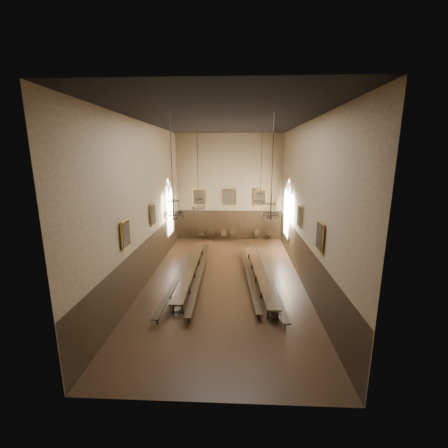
# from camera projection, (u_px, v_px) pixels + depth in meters

# --- Properties ---
(floor) EXTENTS (9.00, 18.00, 0.02)m
(floor) POSITION_uv_depth(u_px,v_px,m) (225.00, 280.00, 17.70)
(floor) COLOR black
(floor) RESTS_ON ground
(ceiling) EXTENTS (9.00, 18.00, 0.02)m
(ceiling) POSITION_uv_depth(u_px,v_px,m) (225.00, 120.00, 15.67)
(ceiling) COLOR black
(ceiling) RESTS_ON ground
(wall_back) EXTENTS (9.00, 0.02, 9.00)m
(wall_back) POSITION_uv_depth(u_px,v_px,m) (229.00, 188.00, 25.45)
(wall_back) COLOR #78664A
(wall_back) RESTS_ON ground
(wall_front) EXTENTS (9.00, 0.02, 9.00)m
(wall_front) POSITION_uv_depth(u_px,v_px,m) (210.00, 260.00, 7.91)
(wall_front) COLOR #78664A
(wall_front) RESTS_ON ground
(wall_left) EXTENTS (0.02, 18.00, 9.00)m
(wall_left) POSITION_uv_depth(u_px,v_px,m) (145.00, 204.00, 16.88)
(wall_left) COLOR #78664A
(wall_left) RESTS_ON ground
(wall_right) EXTENTS (0.02, 18.00, 9.00)m
(wall_right) POSITION_uv_depth(u_px,v_px,m) (306.00, 206.00, 16.49)
(wall_right) COLOR #78664A
(wall_right) RESTS_ON ground
(wainscot_panelling) EXTENTS (9.00, 18.00, 2.50)m
(wainscot_panelling) POSITION_uv_depth(u_px,v_px,m) (225.00, 260.00, 17.42)
(wainscot_panelling) COLOR black
(wainscot_panelling) RESTS_ON floor
(table_left) EXTENTS (0.73, 9.26, 0.72)m
(table_left) POSITION_uv_depth(u_px,v_px,m) (191.00, 272.00, 17.89)
(table_left) COLOR black
(table_left) RESTS_ON floor
(table_right) EXTENTS (1.27, 9.12, 0.71)m
(table_right) POSITION_uv_depth(u_px,v_px,m) (260.00, 276.00, 17.35)
(table_right) COLOR black
(table_right) RESTS_ON floor
(bench_left_outer) EXTENTS (0.58, 10.37, 0.47)m
(bench_left_outer) POSITION_uv_depth(u_px,v_px,m) (181.00, 275.00, 17.64)
(bench_left_outer) COLOR black
(bench_left_outer) RESTS_ON floor
(bench_left_inner) EXTENTS (0.54, 10.66, 0.48)m
(bench_left_inner) POSITION_uv_depth(u_px,v_px,m) (200.00, 273.00, 17.90)
(bench_left_inner) COLOR black
(bench_left_inner) RESTS_ON floor
(bench_right_inner) EXTENTS (0.90, 9.29, 0.42)m
(bench_right_inner) POSITION_uv_depth(u_px,v_px,m) (249.00, 276.00, 17.60)
(bench_right_inner) COLOR black
(bench_right_inner) RESTS_ON floor
(bench_right_outer) EXTENTS (0.81, 10.48, 0.47)m
(bench_right_outer) POSITION_uv_depth(u_px,v_px,m) (268.00, 277.00, 17.40)
(bench_right_outer) COLOR black
(bench_right_outer) RESTS_ON floor
(chair_1) EXTENTS (0.51, 0.51, 0.99)m
(chair_1) POSITION_uv_depth(u_px,v_px,m) (201.00, 237.00, 26.02)
(chair_1) COLOR black
(chair_1) RESTS_ON floor
(chair_2) EXTENTS (0.50, 0.50, 0.99)m
(chair_2) POSITION_uv_depth(u_px,v_px,m) (211.00, 236.00, 26.03)
(chair_2) COLOR black
(chair_2) RESTS_ON floor
(chair_3) EXTENTS (0.49, 0.49, 0.87)m
(chair_3) POSITION_uv_depth(u_px,v_px,m) (224.00, 237.00, 25.97)
(chair_3) COLOR black
(chair_3) RESTS_ON floor
(chair_4) EXTENTS (0.49, 0.49, 0.93)m
(chair_4) POSITION_uv_depth(u_px,v_px,m) (233.00, 237.00, 25.99)
(chair_4) COLOR black
(chair_4) RESTS_ON floor
(chair_6) EXTENTS (0.52, 0.52, 0.95)m
(chair_6) POSITION_uv_depth(u_px,v_px,m) (257.00, 237.00, 25.79)
(chair_6) COLOR black
(chair_6) RESTS_ON floor
(chair_7) EXTENTS (0.48, 0.48, 0.98)m
(chair_7) POSITION_uv_depth(u_px,v_px,m) (269.00, 237.00, 25.82)
(chair_7) COLOR black
(chair_7) RESTS_ON floor
(chandelier_back_left) EXTENTS (0.83, 0.83, 5.21)m
(chandelier_back_left) POSITION_uv_depth(u_px,v_px,m) (198.00, 202.00, 19.00)
(chandelier_back_left) COLOR black
(chandelier_back_left) RESTS_ON ceiling
(chandelier_back_right) EXTENTS (0.75, 0.75, 4.79)m
(chandelier_back_right) POSITION_uv_depth(u_px,v_px,m) (260.00, 196.00, 18.94)
(chandelier_back_right) COLOR black
(chandelier_back_right) RESTS_ON ceiling
(chandelier_front_left) EXTENTS (0.95, 0.95, 4.68)m
(chandelier_front_left) POSITION_uv_depth(u_px,v_px,m) (173.00, 208.00, 14.24)
(chandelier_front_left) COLOR black
(chandelier_front_left) RESTS_ON ceiling
(chandelier_front_right) EXTENTS (0.76, 0.76, 4.55)m
(chandelier_front_right) POSITION_uv_depth(u_px,v_px,m) (271.00, 207.00, 13.57)
(chandelier_front_right) COLOR black
(chandelier_front_right) RESTS_ON ceiling
(portrait_back_0) EXTENTS (1.10, 0.12, 1.40)m
(portrait_back_0) POSITION_uv_depth(u_px,v_px,m) (199.00, 197.00, 25.62)
(portrait_back_0) COLOR gold
(portrait_back_0) RESTS_ON wall_back
(portrait_back_1) EXTENTS (1.10, 0.12, 1.40)m
(portrait_back_1) POSITION_uv_depth(u_px,v_px,m) (229.00, 197.00, 25.51)
(portrait_back_1) COLOR gold
(portrait_back_1) RESTS_ON wall_back
(portrait_back_2) EXTENTS (1.10, 0.12, 1.40)m
(portrait_back_2) POSITION_uv_depth(u_px,v_px,m) (260.00, 197.00, 25.39)
(portrait_back_2) COLOR gold
(portrait_back_2) RESTS_ON wall_back
(portrait_left_0) EXTENTS (0.12, 1.00, 1.30)m
(portrait_left_0) POSITION_uv_depth(u_px,v_px,m) (153.00, 215.00, 18.03)
(portrait_left_0) COLOR gold
(portrait_left_0) RESTS_ON wall_left
(portrait_left_1) EXTENTS (0.12, 1.00, 1.30)m
(portrait_left_1) POSITION_uv_depth(u_px,v_px,m) (126.00, 234.00, 13.65)
(portrait_left_1) COLOR gold
(portrait_left_1) RESTS_ON wall_left
(portrait_right_0) EXTENTS (0.12, 1.00, 1.30)m
(portrait_right_0) POSITION_uv_depth(u_px,v_px,m) (299.00, 216.00, 17.64)
(portrait_right_0) COLOR gold
(portrait_right_0) RESTS_ON wall_right
(portrait_right_1) EXTENTS (0.12, 1.00, 1.30)m
(portrait_right_1) POSITION_uv_depth(u_px,v_px,m) (320.00, 236.00, 13.26)
(portrait_right_1) COLOR gold
(portrait_right_1) RESTS_ON wall_right
(window_right) EXTENTS (0.20, 2.20, 4.60)m
(window_right) POSITION_uv_depth(u_px,v_px,m) (288.00, 208.00, 22.09)
(window_right) COLOR white
(window_right) RESTS_ON wall_right
(window_left) EXTENTS (0.20, 2.20, 4.60)m
(window_left) POSITION_uv_depth(u_px,v_px,m) (169.00, 207.00, 22.48)
(window_left) COLOR white
(window_left) RESTS_ON wall_left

